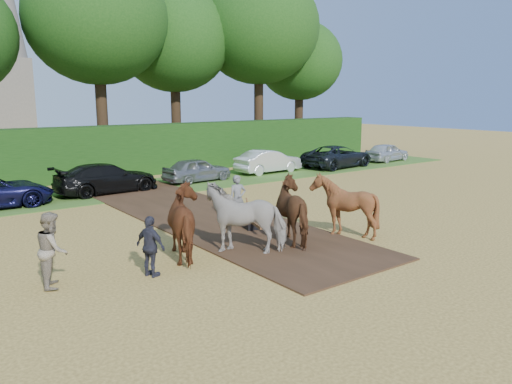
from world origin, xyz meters
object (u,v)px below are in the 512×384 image
spectator_near (52,249)px  parked_cars (165,173)px  spectator_far (151,247)px  plough_team (272,213)px

spectator_near → parked_cars: bearing=-19.9°
parked_cars → spectator_near: bearing=-128.0°
spectator_near → spectator_far: bearing=-92.4°
plough_team → spectator_near: bearing=175.4°
plough_team → spectator_far: bearing=-175.8°
plough_team → parked_cars: bearing=79.6°
plough_team → parked_cars: (2.12, 11.53, -0.34)m
spectator_near → spectator_far: (2.22, -0.83, -0.13)m
spectator_near → plough_team: plough_team is taller
parked_cars → spectator_far: bearing=-118.4°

